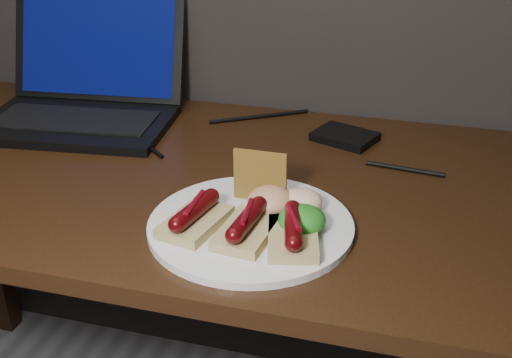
{
  "coord_description": "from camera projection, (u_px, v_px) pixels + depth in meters",
  "views": [
    {
      "loc": [
        0.47,
        0.42,
        1.25
      ],
      "look_at": [
        0.24,
        1.25,
        0.82
      ],
      "focal_mm": 45.0,
      "sensor_mm": 36.0,
      "label": 1
    }
  ],
  "objects": [
    {
      "name": "plate",
      "position": [
        251.0,
        226.0,
        0.96
      ],
      "size": [
        0.34,
        0.34,
        0.01
      ],
      "primitive_type": "cylinder",
      "rotation": [
        0.0,
        0.0,
        -0.11
      ],
      "color": "silver",
      "rests_on": "desk"
    },
    {
      "name": "salsa_mound",
      "position": [
        270.0,
        200.0,
        0.98
      ],
      "size": [
        0.07,
        0.07,
        0.04
      ],
      "primitive_type": "ellipsoid",
      "color": "#A62410",
      "rests_on": "plate"
    },
    {
      "name": "bread_sausage_left",
      "position": [
        195.0,
        217.0,
        0.94
      ],
      "size": [
        0.09,
        0.13,
        0.04
      ],
      "color": "tan",
      "rests_on": "plate"
    },
    {
      "name": "hard_drive",
      "position": [
        345.0,
        137.0,
        1.27
      ],
      "size": [
        0.14,
        0.12,
        0.02
      ],
      "primitive_type": "cube",
      "rotation": [
        0.0,
        0.0,
        -0.36
      ],
      "color": "black",
      "rests_on": "desk"
    },
    {
      "name": "bread_sausage_right",
      "position": [
        293.0,
        232.0,
        0.9
      ],
      "size": [
        0.09,
        0.13,
        0.04
      ],
      "color": "tan",
      "rests_on": "plate"
    },
    {
      "name": "crispbread",
      "position": [
        260.0,
        176.0,
        1.0
      ],
      "size": [
        0.09,
        0.01,
        0.08
      ],
      "primitive_type": "cube",
      "color": "olive",
      "rests_on": "plate"
    },
    {
      "name": "coleslaw_mound",
      "position": [
        301.0,
        201.0,
        0.98
      ],
      "size": [
        0.06,
        0.06,
        0.04
      ],
      "primitive_type": "ellipsoid",
      "color": "white",
      "rests_on": "plate"
    },
    {
      "name": "bread_sausage_center",
      "position": [
        247.0,
        226.0,
        0.92
      ],
      "size": [
        0.08,
        0.12,
        0.04
      ],
      "color": "tan",
      "rests_on": "plate"
    },
    {
      "name": "desk_cables",
      "position": [
        181.0,
        132.0,
        1.3
      ],
      "size": [
        0.93,
        0.33,
        0.01
      ],
      "color": "black",
      "rests_on": "desk"
    },
    {
      "name": "salad_greens",
      "position": [
        302.0,
        220.0,
        0.93
      ],
      "size": [
        0.07,
        0.07,
        0.04
      ],
      "primitive_type": "ellipsoid",
      "color": "#226313",
      "rests_on": "plate"
    },
    {
      "name": "desk",
      "position": [
        155.0,
        209.0,
        1.2
      ],
      "size": [
        1.4,
        0.7,
        0.75
      ],
      "color": "#311C0C",
      "rests_on": "ground"
    },
    {
      "name": "laptop",
      "position": [
        84.0,
        93.0,
        1.36
      ],
      "size": [
        0.42,
        0.37,
        0.25
      ],
      "color": "black",
      "rests_on": "desk"
    }
  ]
}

